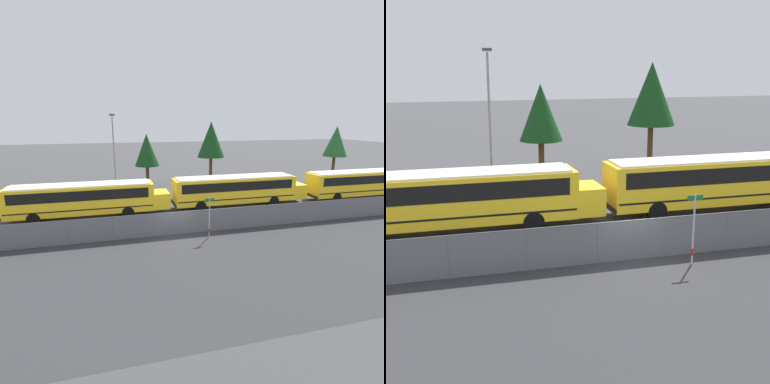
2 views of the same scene
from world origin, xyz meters
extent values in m
plane|color=#424244|center=(0.00, 0.00, 0.00)|extent=(200.00, 200.00, 0.00)
cube|color=#333335|center=(0.00, -6.00, 0.00)|extent=(104.41, 12.00, 0.01)
cube|color=#9EA0A5|center=(0.00, 0.00, 0.89)|extent=(70.41, 0.03, 1.78)
cube|color=slate|center=(0.00, -0.01, 0.89)|extent=(70.41, 0.01, 1.78)
cylinder|color=slate|center=(0.00, 0.00, 1.78)|extent=(70.41, 0.05, 0.05)
cylinder|color=slate|center=(-10.71, 0.00, 0.89)|extent=(0.07, 0.07, 1.78)
cylinder|color=slate|center=(-7.65, 0.00, 0.89)|extent=(0.07, 0.07, 1.78)
cylinder|color=slate|center=(-4.59, 0.00, 0.89)|extent=(0.07, 0.07, 1.78)
cylinder|color=slate|center=(-1.53, 0.00, 0.89)|extent=(0.07, 0.07, 1.78)
cylinder|color=slate|center=(1.53, 0.00, 0.89)|extent=(0.07, 0.07, 1.78)
cylinder|color=slate|center=(4.59, 0.00, 0.89)|extent=(0.07, 0.07, 1.78)
cylinder|color=slate|center=(7.65, 0.00, 0.89)|extent=(0.07, 0.07, 1.78)
cylinder|color=slate|center=(10.71, 0.00, 0.89)|extent=(0.07, 0.07, 1.78)
cylinder|color=slate|center=(13.78, 0.00, 0.89)|extent=(0.07, 0.07, 1.78)
cylinder|color=slate|center=(16.84, 0.00, 0.89)|extent=(0.07, 0.07, 1.78)
cube|color=yellow|center=(-7.16, 6.04, 1.76)|extent=(12.34, 2.53, 2.43)
cube|color=black|center=(-7.16, 6.04, 2.29)|extent=(11.35, 2.57, 0.88)
cube|color=black|center=(-7.16, 6.04, 1.08)|extent=(12.09, 2.56, 0.10)
cube|color=yellow|center=(-0.25, 6.04, 1.27)|extent=(1.48, 2.33, 1.46)
cube|color=black|center=(-13.38, 6.04, 0.69)|extent=(0.12, 2.53, 0.24)
cube|color=silver|center=(-7.16, 6.04, 3.02)|extent=(11.72, 2.28, 0.10)
cylinder|color=black|center=(-3.33, 7.19, 0.54)|extent=(1.08, 0.28, 1.08)
cylinder|color=black|center=(-3.33, 4.90, 0.54)|extent=(1.08, 0.28, 1.08)
cylinder|color=black|center=(-10.98, 7.19, 0.54)|extent=(1.08, 0.28, 1.08)
cylinder|color=black|center=(-10.98, 4.90, 0.54)|extent=(1.08, 0.28, 1.08)
cube|color=yellow|center=(7.26, 6.20, 1.76)|extent=(12.34, 2.53, 2.43)
cube|color=black|center=(7.26, 6.20, 2.29)|extent=(11.35, 2.57, 0.88)
cube|color=black|center=(7.26, 6.20, 1.08)|extent=(12.09, 2.56, 0.10)
cube|color=yellow|center=(14.17, 6.20, 1.27)|extent=(1.48, 2.33, 1.46)
cube|color=black|center=(1.04, 6.20, 0.69)|extent=(0.12, 2.53, 0.24)
cube|color=silver|center=(7.26, 6.20, 3.02)|extent=(11.72, 2.28, 0.10)
cylinder|color=black|center=(11.08, 7.35, 0.54)|extent=(1.08, 0.28, 1.08)
cylinder|color=black|center=(11.08, 5.06, 0.54)|extent=(1.08, 0.28, 1.08)
cylinder|color=black|center=(3.43, 7.35, 0.54)|extent=(1.08, 0.28, 1.08)
cylinder|color=black|center=(3.43, 5.06, 0.54)|extent=(1.08, 0.28, 1.08)
cube|color=yellow|center=(22.04, 5.79, 1.76)|extent=(12.34, 2.53, 2.43)
cube|color=black|center=(22.04, 5.79, 2.29)|extent=(11.35, 2.57, 0.88)
cube|color=black|center=(22.04, 5.79, 1.08)|extent=(12.09, 2.56, 0.10)
cube|color=black|center=(15.82, 5.79, 0.69)|extent=(0.12, 2.53, 0.24)
cube|color=silver|center=(22.04, 5.79, 3.02)|extent=(11.72, 2.28, 0.10)
cylinder|color=black|center=(25.86, 6.94, 0.54)|extent=(1.08, 0.28, 1.08)
cylinder|color=black|center=(18.21, 6.94, 0.54)|extent=(1.08, 0.28, 1.08)
cylinder|color=black|center=(18.21, 4.65, 0.54)|extent=(1.08, 0.28, 1.08)
cylinder|color=#B7B7BC|center=(2.27, -1.20, 1.53)|extent=(0.08, 0.08, 3.06)
cylinder|color=red|center=(2.27, -1.20, 0.55)|extent=(0.09, 0.09, 0.30)
cube|color=#147238|center=(2.27, -1.20, 2.91)|extent=(0.70, 0.02, 0.20)
cylinder|color=gray|center=(-4.24, 14.73, 4.47)|extent=(0.16, 0.16, 8.94)
cube|color=#47474C|center=(-4.24, 14.73, 9.09)|extent=(0.60, 0.24, 0.20)
cylinder|color=#51381E|center=(-0.09, 18.38, 1.32)|extent=(0.44, 0.44, 2.64)
cone|color=#144219|center=(-0.09, 18.38, 4.72)|extent=(3.20, 3.20, 4.16)
cylinder|color=#51381E|center=(27.65, 16.94, 1.64)|extent=(0.44, 0.44, 3.27)
cone|color=#235B28|center=(27.65, 16.94, 5.49)|extent=(3.41, 3.41, 4.43)
cylinder|color=#51381E|center=(8.87, 18.88, 1.74)|extent=(0.44, 0.44, 3.47)
cone|color=#144219|center=(8.87, 18.88, 5.92)|extent=(3.77, 3.77, 4.89)
camera|label=1|loc=(-4.18, -21.09, 8.47)|focal=28.00mm
camera|label=2|loc=(-8.08, -20.34, 8.33)|focal=50.00mm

